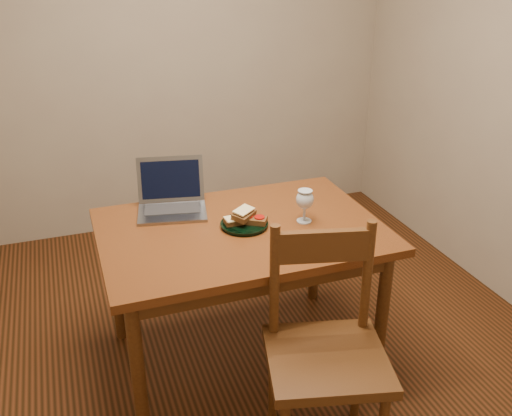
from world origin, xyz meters
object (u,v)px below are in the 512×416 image
object	(u,v)px
plate	(244,225)
milk_glass	(305,206)
laptop	(171,197)
table	(241,244)
chair	(326,342)

from	to	relation	value
plate	milk_glass	bearing A→B (deg)	-8.90
milk_glass	laptop	size ratio (longest dim) A/B	0.43
table	chair	bearing A→B (deg)	-79.17
table	laptop	size ratio (longest dim) A/B	3.40
table	chair	distance (m)	0.69
table	laptop	world-z (taller)	laptop
table	milk_glass	bearing A→B (deg)	-7.50
milk_glass	plate	bearing A→B (deg)	171.10
laptop	table	bearing A→B (deg)	-40.01
table	laptop	xyz separation A→B (m)	(-0.26, 0.32, 0.15)
chair	milk_glass	xyz separation A→B (m)	(0.18, 0.62, 0.29)
chair	milk_glass	distance (m)	0.71
chair	laptop	world-z (taller)	laptop
laptop	plate	bearing A→B (deg)	-37.68
chair	milk_glass	size ratio (longest dim) A/B	3.40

